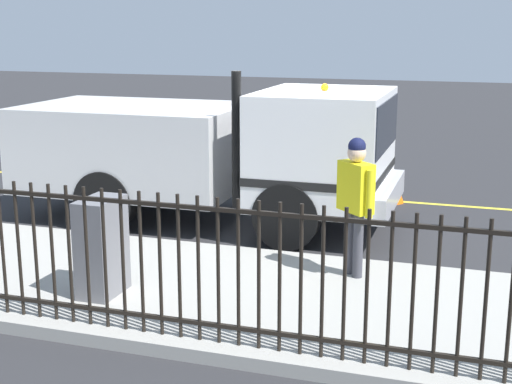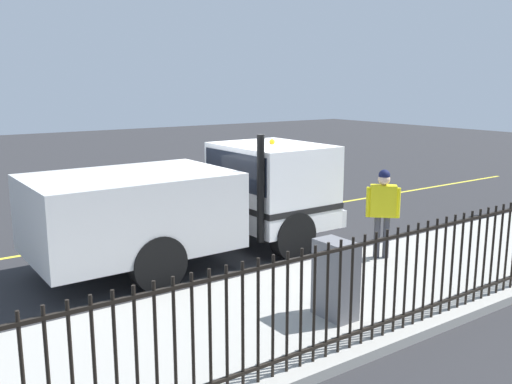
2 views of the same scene
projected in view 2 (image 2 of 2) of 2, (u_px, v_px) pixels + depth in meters
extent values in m
plane|color=#2B2B2D|center=(259.00, 248.00, 11.58)|extent=(61.38, 61.38, 0.00)
cube|color=#A3A099|center=(370.00, 290.00, 9.04)|extent=(3.19, 27.90, 0.14)
cube|color=yellow|center=(205.00, 225.00, 13.43)|extent=(0.12, 25.11, 0.01)
cube|color=white|center=(272.00, 184.00, 11.57)|extent=(2.36, 1.89, 1.68)
cube|color=black|center=(272.00, 167.00, 11.50)|extent=(2.17, 1.93, 0.74)
cube|color=silver|center=(131.00, 211.00, 9.81)|extent=(2.37, 3.53, 1.36)
cube|color=silver|center=(308.00, 210.00, 12.28)|extent=(2.23, 0.22, 0.36)
cube|color=black|center=(272.00, 201.00, 11.64)|extent=(2.38, 1.91, 0.12)
cylinder|color=black|center=(234.00, 215.00, 12.42)|extent=(0.31, 0.96, 0.96)
cylinder|color=black|center=(293.00, 236.00, 10.74)|extent=(0.31, 0.96, 0.96)
cylinder|color=black|center=(111.00, 235.00, 10.78)|extent=(0.31, 0.96, 0.96)
cylinder|color=black|center=(158.00, 263.00, 9.10)|extent=(0.31, 0.96, 0.96)
sphere|color=orange|center=(272.00, 142.00, 11.40)|extent=(0.12, 0.12, 0.12)
cylinder|color=black|center=(261.00, 189.00, 10.13)|extent=(0.14, 0.14, 2.01)
cube|color=yellow|center=(383.00, 201.00, 10.28)|extent=(0.49, 0.50, 0.60)
sphere|color=beige|center=(384.00, 179.00, 10.20)|extent=(0.22, 0.22, 0.22)
sphere|color=#14193F|center=(384.00, 175.00, 10.19)|extent=(0.21, 0.21, 0.21)
cylinder|color=#3F3F47|center=(386.00, 237.00, 10.41)|extent=(0.12, 0.12, 0.80)
cylinder|color=#3F3F47|center=(377.00, 237.00, 10.43)|extent=(0.12, 0.12, 0.80)
cylinder|color=yellow|center=(398.00, 203.00, 10.25)|extent=(0.09, 0.09, 0.57)
cylinder|color=yellow|center=(368.00, 202.00, 10.33)|extent=(0.09, 0.09, 0.57)
cylinder|color=black|center=(49.00, 384.00, 4.74)|extent=(0.04, 0.04, 1.44)
cylinder|color=black|center=(72.00, 377.00, 4.85)|extent=(0.04, 0.04, 1.44)
cylinder|color=black|center=(95.00, 370.00, 4.97)|extent=(0.04, 0.04, 1.44)
cylinder|color=black|center=(116.00, 364.00, 5.08)|extent=(0.04, 0.04, 1.44)
cylinder|color=black|center=(136.00, 358.00, 5.19)|extent=(0.04, 0.04, 1.44)
cylinder|color=black|center=(156.00, 352.00, 5.31)|extent=(0.04, 0.04, 1.44)
cylinder|color=black|center=(175.00, 346.00, 5.42)|extent=(0.04, 0.04, 1.44)
cylinder|color=black|center=(193.00, 341.00, 5.53)|extent=(0.04, 0.04, 1.44)
cylinder|color=black|center=(210.00, 336.00, 5.64)|extent=(0.04, 0.04, 1.44)
cylinder|color=black|center=(227.00, 331.00, 5.76)|extent=(0.04, 0.04, 1.44)
cylinder|color=black|center=(243.00, 326.00, 5.87)|extent=(0.04, 0.04, 1.44)
cylinder|color=black|center=(258.00, 321.00, 5.98)|extent=(0.04, 0.04, 1.44)
cylinder|color=black|center=(273.00, 317.00, 6.10)|extent=(0.04, 0.04, 1.44)
cylinder|color=black|center=(287.00, 313.00, 6.21)|extent=(0.04, 0.04, 1.44)
cylinder|color=black|center=(301.00, 308.00, 6.32)|extent=(0.04, 0.04, 1.44)
cylinder|color=black|center=(314.00, 304.00, 6.44)|extent=(0.04, 0.04, 1.44)
cylinder|color=black|center=(327.00, 301.00, 6.55)|extent=(0.04, 0.04, 1.44)
cylinder|color=black|center=(339.00, 297.00, 6.66)|extent=(0.04, 0.04, 1.44)
cylinder|color=black|center=(351.00, 293.00, 6.78)|extent=(0.04, 0.04, 1.44)
cylinder|color=black|center=(363.00, 290.00, 6.89)|extent=(0.04, 0.04, 1.44)
cylinder|color=black|center=(374.00, 287.00, 7.00)|extent=(0.04, 0.04, 1.44)
cylinder|color=black|center=(385.00, 283.00, 7.11)|extent=(0.04, 0.04, 1.44)
cylinder|color=black|center=(395.00, 280.00, 7.23)|extent=(0.04, 0.04, 1.44)
cylinder|color=black|center=(406.00, 277.00, 7.34)|extent=(0.04, 0.04, 1.44)
cylinder|color=black|center=(415.00, 274.00, 7.45)|extent=(0.04, 0.04, 1.44)
cylinder|color=black|center=(425.00, 271.00, 7.57)|extent=(0.04, 0.04, 1.44)
cylinder|color=black|center=(434.00, 269.00, 7.68)|extent=(0.04, 0.04, 1.44)
cylinder|color=black|center=(443.00, 266.00, 7.79)|extent=(0.04, 0.04, 1.44)
cylinder|color=black|center=(452.00, 263.00, 7.91)|extent=(0.04, 0.04, 1.44)
cylinder|color=black|center=(461.00, 261.00, 8.02)|extent=(0.04, 0.04, 1.44)
cylinder|color=black|center=(469.00, 258.00, 8.13)|extent=(0.04, 0.04, 1.44)
cylinder|color=black|center=(477.00, 256.00, 8.25)|extent=(0.04, 0.04, 1.44)
cylinder|color=black|center=(485.00, 254.00, 8.36)|extent=(0.04, 0.04, 1.44)
cylinder|color=black|center=(492.00, 251.00, 8.47)|extent=(0.04, 0.04, 1.44)
cylinder|color=black|center=(500.00, 249.00, 8.59)|extent=(0.04, 0.04, 1.44)
cylinder|color=black|center=(507.00, 247.00, 8.70)|extent=(0.04, 0.04, 1.44)
cube|color=black|center=(446.00, 225.00, 7.68)|extent=(0.04, 23.71, 0.04)
cube|color=black|center=(441.00, 302.00, 7.90)|extent=(0.04, 23.71, 0.04)
cube|color=slate|center=(336.00, 279.00, 7.74)|extent=(0.62, 0.37, 1.11)
cone|color=orange|center=(246.00, 208.00, 13.96)|extent=(0.40, 0.40, 0.58)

